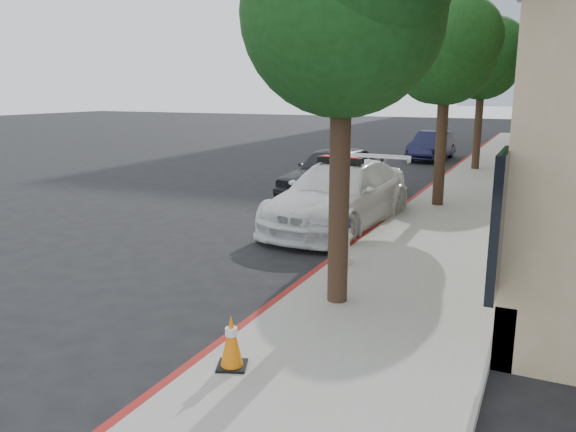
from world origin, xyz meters
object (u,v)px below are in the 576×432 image
(police_car, at_px, (340,195))
(fire_hydrant, at_px, (343,240))
(traffic_cone, at_px, (231,341))
(parked_car_far, at_px, (432,146))
(parked_car_mid, at_px, (334,172))

(police_car, distance_m, fire_hydrant, 3.49)
(traffic_cone, bearing_deg, parked_car_far, 95.33)
(fire_hydrant, bearing_deg, parked_car_mid, 129.78)
(police_car, relative_size, fire_hydrant, 6.16)
(fire_hydrant, bearing_deg, parked_car_far, 113.89)
(parked_car_far, bearing_deg, parked_car_mid, -90.60)
(police_car, bearing_deg, parked_car_far, 96.37)
(parked_car_mid, xyz_separation_m, fire_hydrant, (2.69, -6.71, -0.21))
(fire_hydrant, distance_m, traffic_cone, 4.26)
(fire_hydrant, xyz_separation_m, traffic_cone, (0.19, -4.26, -0.12))
(parked_car_mid, xyz_separation_m, traffic_cone, (2.88, -10.96, -0.33))
(police_car, xyz_separation_m, fire_hydrant, (1.25, -3.25, -0.20))
(police_car, height_order, fire_hydrant, police_car)
(police_car, bearing_deg, fire_hydrant, -65.02)
(police_car, xyz_separation_m, parked_car_mid, (-1.44, 3.45, 0.01))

